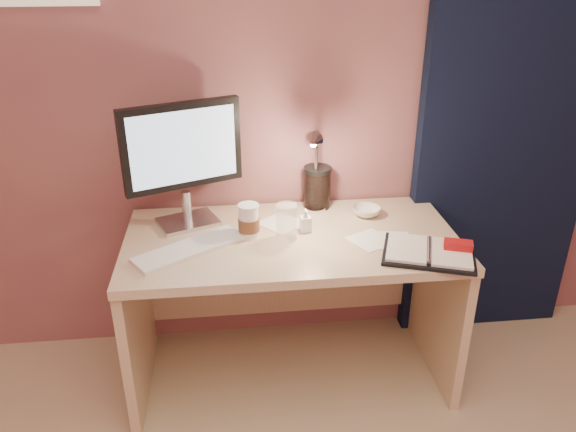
{
  "coord_description": "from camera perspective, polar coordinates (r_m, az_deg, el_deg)",
  "views": [
    {
      "loc": [
        -0.25,
        -0.71,
        1.83
      ],
      "look_at": [
        -0.02,
        1.33,
        0.85
      ],
      "focal_mm": 35.0,
      "sensor_mm": 36.0,
      "label": 1
    }
  ],
  "objects": [
    {
      "name": "paper_b",
      "position": [
        2.37,
        10.44,
        -2.45
      ],
      "size": [
        0.18,
        0.18,
        0.0
      ],
      "primitive_type": "cube",
      "rotation": [
        0.0,
        0.0,
        -0.16
      ],
      "color": "white",
      "rests_on": "desk"
    },
    {
      "name": "desk_lamp",
      "position": [
        2.42,
        3.87,
        5.32
      ],
      "size": [
        0.14,
        0.26,
        0.42
      ],
      "rotation": [
        0.0,
        0.0,
        -0.24
      ],
      "color": "silver",
      "rests_on": "desk"
    },
    {
      "name": "keyboard",
      "position": [
        2.29,
        -9.96,
        -3.3
      ],
      "size": [
        0.46,
        0.37,
        0.02
      ],
      "primitive_type": "cube",
      "rotation": [
        0.0,
        0.0,
        0.59
      ],
      "color": "white",
      "rests_on": "desk"
    },
    {
      "name": "room",
      "position": [
        2.77,
        19.83,
        9.55
      ],
      "size": [
        3.5,
        3.5,
        3.5
      ],
      "color": "#C6B28E",
      "rests_on": "ground"
    },
    {
      "name": "coffee_cup",
      "position": [
        2.35,
        -4.0,
        -0.57
      ],
      "size": [
        0.09,
        0.09,
        0.15
      ],
      "color": "white",
      "rests_on": "desk"
    },
    {
      "name": "lotion_bottle",
      "position": [
        2.39,
        1.8,
        -0.44
      ],
      "size": [
        0.05,
        0.05,
        0.1
      ],
      "primitive_type": "imported",
      "rotation": [
        0.0,
        0.0,
        0.09
      ],
      "color": "white",
      "rests_on": "desk"
    },
    {
      "name": "paper_a",
      "position": [
        2.36,
        8.38,
        -2.44
      ],
      "size": [
        0.21,
        0.21,
        0.0
      ],
      "primitive_type": "cube",
      "rotation": [
        0.0,
        0.0,
        0.49
      ],
      "color": "white",
      "rests_on": "desk"
    },
    {
      "name": "planner",
      "position": [
        2.3,
        14.35,
        -3.52
      ],
      "size": [
        0.42,
        0.37,
        0.06
      ],
      "rotation": [
        0.0,
        0.0,
        -0.34
      ],
      "color": "black",
      "rests_on": "desk"
    },
    {
      "name": "monitor",
      "position": [
        2.39,
        -10.72,
        6.21
      ],
      "size": [
        0.49,
        0.26,
        0.54
      ],
      "rotation": [
        0.0,
        0.0,
        0.39
      ],
      "color": "silver",
      "rests_on": "desk"
    },
    {
      "name": "clear_cup",
      "position": [
        2.32,
        -0.15,
        -0.61
      ],
      "size": [
        0.09,
        0.09,
        0.15
      ],
      "primitive_type": "cylinder",
      "color": "white",
      "rests_on": "desk"
    },
    {
      "name": "desk",
      "position": [
        2.54,
        0.14,
        -5.82
      ],
      "size": [
        1.4,
        0.7,
        0.73
      ],
      "color": "beige",
      "rests_on": "ground"
    },
    {
      "name": "dark_jar",
      "position": [
        2.61,
        2.97,
        2.73
      ],
      "size": [
        0.12,
        0.12,
        0.18
      ],
      "primitive_type": "cylinder",
      "color": "black",
      "rests_on": "desk"
    },
    {
      "name": "paper_c",
      "position": [
        2.48,
        -0.65,
        -0.73
      ],
      "size": [
        0.23,
        0.23,
        0.0
      ],
      "primitive_type": "cube",
      "rotation": [
        0.0,
        0.0,
        0.7
      ],
      "color": "white",
      "rests_on": "desk"
    },
    {
      "name": "bowl",
      "position": [
        2.57,
        7.98,
        0.47
      ],
      "size": [
        0.15,
        0.15,
        0.04
      ],
      "primitive_type": "imported",
      "rotation": [
        0.0,
        0.0,
        0.18
      ],
      "color": "silver",
      "rests_on": "desk"
    }
  ]
}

